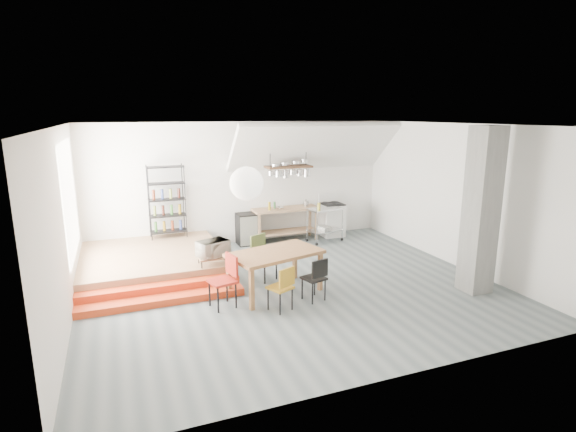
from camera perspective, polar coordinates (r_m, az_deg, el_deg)
name	(u,v)px	position (r m, az deg, el deg)	size (l,w,h in m)	color
floor	(291,286)	(9.19, 0.33, -8.87)	(8.00, 8.00, 0.00)	#545F62
wall_back	(242,183)	(11.99, -5.83, 4.18)	(8.00, 0.04, 3.20)	silver
wall_left	(63,227)	(8.18, -26.71, -1.28)	(0.04, 7.00, 3.20)	silver
wall_right	(455,195)	(10.82, 20.46, 2.47)	(0.04, 7.00, 3.20)	silver
ceiling	(291,125)	(8.53, 0.35, 11.50)	(8.00, 7.00, 0.02)	white
slope_ceiling	(314,147)	(11.94, 3.31, 8.77)	(4.40, 1.80, 0.15)	white
window_pane	(70,199)	(9.61, -25.95, 1.95)	(0.02, 2.50, 2.20)	white
platform	(153,261)	(10.46, -16.76, -5.53)	(3.00, 3.00, 0.40)	#936E49
step_lower	(163,300)	(8.68, -15.60, -10.25)	(3.00, 0.35, 0.13)	red
step_upper	(161,290)	(8.98, -15.86, -9.02)	(3.00, 0.35, 0.27)	red
concrete_column	(481,211)	(9.28, 23.31, 0.59)	(0.50, 0.50, 3.20)	slate
kitchen_counter	(286,218)	(12.19, -0.29, -0.28)	(1.80, 0.60, 0.91)	#936E49
stove	(332,219)	(12.78, 5.57, -0.39)	(0.60, 0.60, 1.18)	white
pot_rack	(290,170)	(11.75, 0.22, 5.92)	(1.20, 0.50, 1.43)	#412C1A
wire_shelving	(167,200)	(11.38, -15.14, 1.93)	(0.88, 0.38, 1.80)	black
microwave_shelf	(213,257)	(9.31, -9.47, -5.19)	(0.60, 0.40, 0.16)	#936E49
paper_lantern	(247,184)	(7.97, -5.29, 4.12)	(0.60, 0.60, 0.60)	white
dining_table	(275,256)	(8.63, -1.65, -5.13)	(1.94, 1.39, 0.83)	brown
chair_mustard	(283,285)	(7.92, -0.67, -8.74)	(0.50, 0.50, 0.82)	#B3821E
chair_black	(316,276)	(8.34, 3.59, -7.58)	(0.46, 0.46, 0.83)	black
chair_olive	(262,253)	(9.41, -3.33, -4.71)	(0.58, 0.58, 0.94)	#50602D
chair_red	(226,276)	(8.16, -7.87, -7.58)	(0.53, 0.53, 0.96)	#B32619
rolling_cart	(325,220)	(12.17, 4.69, -0.49)	(1.01, 0.69, 0.92)	silver
mini_fridge	(246,229)	(11.95, -5.31, -1.65)	(0.49, 0.49, 0.83)	black
microwave	(213,249)	(9.25, -9.51, -4.10)	(0.60, 0.41, 0.33)	beige
bowl	(280,208)	(12.01, -1.05, 1.03)	(0.21, 0.21, 0.05)	silver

